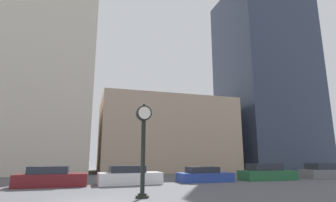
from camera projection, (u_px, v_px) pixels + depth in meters
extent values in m
cube|color=beige|center=(51.00, 25.00, 35.58)|extent=(11.97, 12.00, 39.02)
cube|color=tan|center=(164.00, 136.00, 37.13)|extent=(17.71, 12.00, 9.70)
cube|color=#2D384C|center=(265.00, 79.00, 44.29)|extent=(13.35, 12.00, 29.71)
cylinder|color=black|center=(142.00, 197.00, 12.70)|extent=(0.65, 0.65, 0.12)
cylinder|color=black|center=(142.00, 194.00, 12.73)|extent=(0.43, 0.43, 0.10)
cylinder|color=black|center=(143.00, 156.00, 13.10)|extent=(0.22, 0.22, 3.56)
cylinder|color=black|center=(144.00, 113.00, 13.55)|extent=(0.78, 0.35, 0.78)
cylinder|color=white|center=(145.00, 113.00, 13.38)|extent=(0.64, 0.02, 0.64)
cylinder|color=white|center=(143.00, 114.00, 13.73)|extent=(0.64, 0.02, 0.64)
sphere|color=black|center=(144.00, 105.00, 13.65)|extent=(0.12, 0.12, 0.12)
cube|color=maroon|center=(52.00, 180.00, 17.54)|extent=(4.59, 1.88, 0.84)
cube|color=#232833|center=(49.00, 170.00, 17.62)|extent=(2.53, 1.64, 0.49)
cube|color=silver|center=(130.00, 178.00, 19.08)|extent=(4.60, 2.08, 0.83)
cube|color=#232833|center=(127.00, 169.00, 19.15)|extent=(2.55, 1.78, 0.49)
cube|color=#28429E|center=(205.00, 177.00, 20.90)|extent=(4.32, 2.04, 0.70)
cube|color=#232833|center=(202.00, 170.00, 20.96)|extent=(2.39, 1.76, 0.47)
cube|color=#236038|center=(267.00, 175.00, 22.48)|extent=(4.82, 1.97, 0.80)
cube|color=#232833|center=(264.00, 167.00, 22.56)|extent=(2.66, 1.71, 0.59)
cube|color=slate|center=(323.00, 174.00, 24.17)|extent=(3.92, 2.06, 0.80)
cube|color=#232833|center=(321.00, 166.00, 24.26)|extent=(2.18, 1.76, 0.55)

